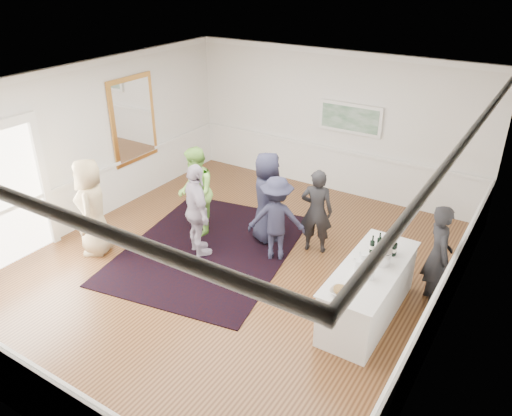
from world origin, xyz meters
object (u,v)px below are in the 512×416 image
Objects in this scene: guest_tan at (92,207)px; guest_dark_b at (317,211)px; ice_bucket at (383,257)px; serving_table at (369,291)px; nut_bowl at (340,291)px; guest_lilac at (197,211)px; guest_navy at (267,197)px; guest_green at (196,192)px; guest_dark_a at (276,219)px; bartender at (438,256)px.

guest_tan is 1.12× the size of guest_dark_b.
serving_table is at bearing -123.22° from ice_bucket.
serving_table is 0.97m from nut_bowl.
nut_bowl is (-0.24, -0.99, -0.08)m from ice_bucket.
serving_table is 3.30m from guest_lilac.
guest_navy is (0.77, 1.13, 0.01)m from guest_lilac.
serving_table is 5.03m from guest_tan.
guest_lilac is 1.09× the size of guest_dark_b.
guest_green is 6.40× the size of nut_bowl.
guest_dark_a is (2.91, 1.58, -0.12)m from guest_tan.
guest_dark_b is at bearing 144.83° from ice_bucket.
bartender is 3.25m from guest_navy.
guest_green is 2.34m from guest_dark_b.
guest_tan is 1.03× the size of guest_navy.
ice_bucket is at bearing 139.35° from guest_dark_a.
guest_dark_a is 0.69m from guest_navy.
ice_bucket is (3.87, -0.49, 0.11)m from guest_green.
guest_lilac is 3.38m from ice_bucket.
guest_navy is (2.43, 2.07, -0.02)m from guest_tan.
guest_navy reaches higher than guest_dark_b.
nut_bowl reaches higher than serving_table.
ice_bucket is at bearing 76.60° from nut_bowl.
guest_dark_a is 6.08× the size of ice_bucket.
ice_bucket is at bearing 43.38° from guest_green.
guest_navy is at bearing 93.40° from guest_tan.
guest_dark_b is (-2.26, 0.41, -0.04)m from bartender.
serving_table is at bearing 110.15° from bartender.
serving_table is 2.04m from guest_dark_b.
guest_lilac is 6.34× the size of nut_bowl.
serving_table is 1.24× the size of guest_lilac.
bartender is at bearing 63.21° from nut_bowl.
serving_table is 3.85m from guest_green.
guest_green is 0.78m from guest_lilac.
serving_table is 8.36× the size of ice_bucket.
guest_dark_b is at bearing 139.52° from serving_table.
guest_lilac is 6.75× the size of ice_bucket.
guest_green is 1.01× the size of guest_lilac.
serving_table is 1.38× the size of guest_dark_a.
bartender is 4.09m from guest_lilac.
guest_dark_b is 2.55m from nut_bowl.
guest_lilac is 1.37m from guest_navy.
guest_navy reaches higher than bartender.
guest_tan is at bearing -169.78° from serving_table.
nut_bowl is at bearing 53.61° from guest_tan.
serving_table is at bearing 123.30° from guest_dark_b.
guest_green is at bearing 67.61° from guest_navy.
guest_navy is at bearing -9.14° from guest_dark_b.
guest_navy reaches higher than guest_lilac.
guest_dark_a is at bearing 63.78° from bartender.
guest_green is at bearing 62.92° from bartender.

